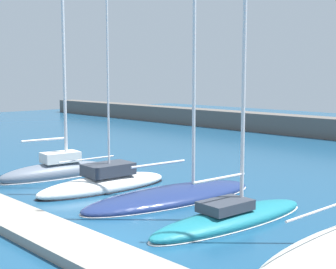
% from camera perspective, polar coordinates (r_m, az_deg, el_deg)
% --- Properties ---
extents(ground_plane, '(120.00, 120.00, 0.00)m').
position_cam_1_polar(ground_plane, '(17.73, -7.45, -12.19)').
color(ground_plane, navy).
extents(dock_pier, '(25.90, 2.15, 0.36)m').
position_cam_1_polar(dock_pier, '(17.00, -11.04, -12.47)').
color(dock_pier, gray).
rests_on(dock_pier, ground_plane).
extents(sailboat_slate_nearest, '(2.42, 6.76, 11.47)m').
position_cam_1_polar(sailboat_slate_nearest, '(28.69, -12.83, -4.01)').
color(sailboat_slate_nearest, slate).
rests_on(sailboat_slate_nearest, ground_plane).
extents(sailboat_white_second, '(2.58, 7.57, 14.44)m').
position_cam_1_polar(sailboat_white_second, '(25.27, -7.39, -5.63)').
color(sailboat_white_second, white).
rests_on(sailboat_white_second, ground_plane).
extents(sailboat_navy_third, '(3.93, 9.72, 19.27)m').
position_cam_1_polar(sailboat_navy_third, '(23.08, 0.44, -6.92)').
color(sailboat_navy_third, navy).
rests_on(sailboat_navy_third, ground_plane).
extents(sailboat_teal_fourth, '(2.52, 8.29, 17.77)m').
position_cam_1_polar(sailboat_teal_fourth, '(19.64, 7.39, -9.07)').
color(sailboat_teal_fourth, '#19707F').
rests_on(sailboat_teal_fourth, ground_plane).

